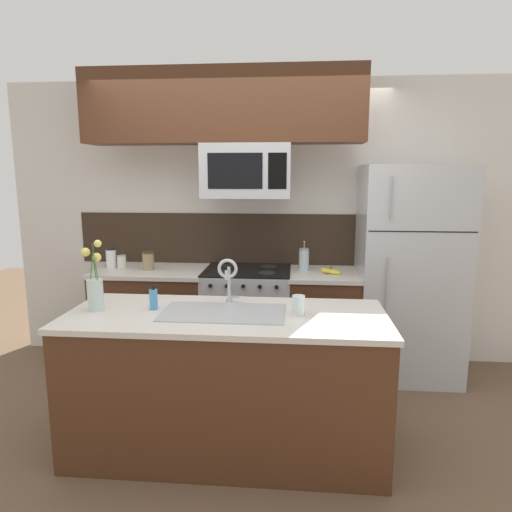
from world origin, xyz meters
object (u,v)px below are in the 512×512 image
dish_soap_bottle (153,299)px  drinking_glass (298,305)px  french_press (304,260)px  flower_vase (95,290)px  refrigerator (408,273)px  sink_faucet (228,275)px  storage_jar_medium (122,262)px  storage_jar_short (148,261)px  banana_bunch (331,271)px  microwave (247,171)px  storage_jar_tall (111,258)px  stove_range (248,319)px

dish_soap_bottle → drinking_glass: size_ratio=1.35×
french_press → drinking_glass: bearing=-92.3°
dish_soap_bottle → flower_vase: 0.37m
refrigerator → sink_faucet: (-1.41, -1.06, 0.19)m
flower_vase → dish_soap_bottle: bearing=7.4°
dish_soap_bottle → sink_faucet: bearing=20.3°
storage_jar_medium → storage_jar_short: (0.27, -0.06, 0.02)m
storage_jar_medium → banana_bunch: bearing=-2.7°
french_press → flower_vase: bearing=-135.2°
microwave → dish_soap_bottle: bearing=-111.5°
microwave → storage_jar_tall: (-1.26, 0.05, -0.78)m
banana_bunch → drinking_glass: size_ratio=1.55×
storage_jar_tall → drinking_glass: 2.13m
refrigerator → french_press: bearing=177.5°
storage_jar_short → drinking_glass: storage_jar_short is taller
storage_jar_short → banana_bunch: size_ratio=0.86×
storage_jar_tall → drinking_glass: storage_jar_tall is taller
storage_jar_medium → banana_bunch: (1.89, -0.09, -0.04)m
stove_range → french_press: 0.74m
drinking_glass → dish_soap_bottle: bearing=177.5°
banana_bunch → flower_vase: flower_vase is taller
stove_range → french_press: (0.50, 0.06, 0.55)m
french_press → drinking_glass: (-0.05, -1.31, -0.04)m
refrigerator → microwave: bearing=-178.3°
microwave → banana_bunch: (0.73, -0.04, -0.85)m
microwave → dish_soap_bottle: (-0.47, -1.19, -0.80)m
microwave → storage_jar_medium: (-1.16, 0.05, -0.81)m
refrigerator → storage_jar_medium: (-2.56, 0.01, 0.05)m
storage_jar_tall → sink_faucet: sink_faucet is taller
refrigerator → french_press: 0.91m
stove_range → storage_jar_short: 1.04m
french_press → microwave: bearing=-170.8°
storage_jar_medium → flower_vase: size_ratio=0.26×
drinking_glass → refrigerator: bearing=53.1°
storage_jar_medium → drinking_glass: (1.61, -1.28, 0.00)m
refrigerator → flower_vase: bearing=-150.2°
storage_jar_medium → dish_soap_bottle: dish_soap_bottle is taller
sink_faucet → drinking_glass: sink_faucet is taller
dish_soap_bottle → flower_vase: flower_vase is taller
banana_bunch → sink_faucet: 1.25m
storage_jar_short → dish_soap_bottle: (0.42, -1.18, -0.01)m
sink_faucet → drinking_glass: size_ratio=2.50×
refrigerator → storage_jar_tall: refrigerator is taller
stove_range → banana_bunch: bearing=-4.7°
storage_jar_short → sink_faucet: (0.88, -1.02, 0.12)m
stove_range → microwave: size_ratio=1.25×
storage_jar_tall → banana_bunch: 1.99m
sink_faucet → storage_jar_tall: bearing=139.1°
refrigerator → storage_jar_short: (-2.29, -0.05, 0.08)m
banana_bunch → refrigerator: bearing=6.8°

